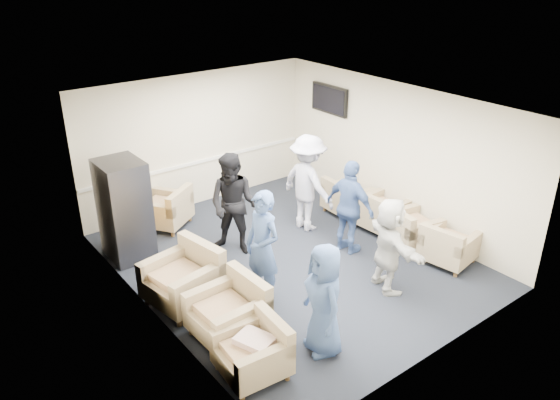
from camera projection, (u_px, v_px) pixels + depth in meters
floor at (290, 260)px, 9.33m from camera, size 6.00×6.00×0.00m
ceiling at (291, 105)px, 8.20m from camera, size 6.00×6.00×0.00m
back_wall at (198, 140)px, 10.93m from camera, size 5.00×0.02×2.70m
front_wall at (445, 266)px, 6.60m from camera, size 5.00×0.02×2.70m
left_wall at (146, 232)px, 7.38m from camera, size 0.02×6.00×2.70m
right_wall at (396, 155)px, 10.15m from camera, size 0.02×6.00×2.70m
chair_rail at (199, 162)px, 11.10m from camera, size 4.98×0.04×0.06m
tv at (329, 99)px, 11.12m from camera, size 0.10×1.00×0.58m
armchair_left_near at (256, 353)px, 6.72m from camera, size 0.85×0.85×0.63m
armchair_left_mid at (231, 313)px, 7.38m from camera, size 0.92×0.92×0.72m
armchair_left_far at (186, 280)px, 8.08m from camera, size 1.10×1.10×0.76m
armchair_right_near at (447, 247)px, 9.10m from camera, size 0.90×0.90×0.62m
armchair_right_midnear at (409, 230)px, 9.63m from camera, size 0.93×0.93×0.65m
armchair_right_midfar at (379, 213)px, 10.24m from camera, size 0.85×0.85×0.65m
armchair_right_far at (346, 199)px, 10.85m from camera, size 0.82×0.82×0.63m
armchair_corner at (167, 210)px, 10.33m from camera, size 1.15×1.15×0.66m
vending_machine at (125, 210)px, 9.12m from camera, size 0.71×0.82×1.74m
backpack at (239, 294)px, 7.97m from camera, size 0.29×0.21×0.49m
pillow at (255, 342)px, 6.66m from camera, size 0.47×0.54×0.13m
person_front_left at (324, 300)px, 6.94m from camera, size 0.70×0.87×1.55m
person_mid_left at (263, 248)px, 7.96m from camera, size 0.48×0.68×1.75m
person_back_left at (234, 205)px, 9.24m from camera, size 1.06×1.11×1.80m
person_back_right at (308, 183)px, 10.03m from camera, size 0.77×1.24×1.84m
person_mid_right at (350, 208)px, 9.27m from camera, size 0.51×1.02×1.68m
person_front_right at (389, 245)px, 8.25m from camera, size 0.89×1.49×1.53m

